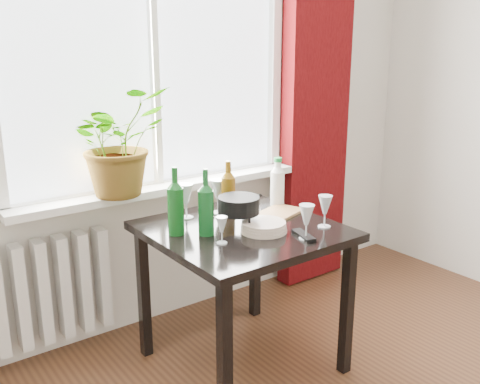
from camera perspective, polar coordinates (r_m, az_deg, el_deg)
window at (r=2.95m, az=-9.42°, el=15.47°), size 1.72×0.08×1.62m
windowsill at (r=2.99m, az=-8.15°, el=0.50°), size 1.72×0.20×0.04m
curtain at (r=3.55m, az=8.15°, el=10.60°), size 0.50×0.12×2.56m
radiator at (r=2.92m, az=-21.33°, el=-10.19°), size 0.80×0.10×0.55m
table at (r=2.61m, az=0.29°, el=-5.67°), size 0.85×0.85×0.74m
potted_plant at (r=2.76m, az=-12.88°, el=5.25°), size 0.56×0.51×0.55m
wine_bottle_left at (r=2.46m, az=-6.90°, el=-0.91°), size 0.09×0.09×0.32m
wine_bottle_right at (r=2.44m, az=-3.66°, el=-1.06°), size 0.08×0.08×0.31m
bottle_amber at (r=2.71m, az=-1.26°, el=0.45°), size 0.09×0.09×0.30m
cleaning_bottle at (r=2.90m, az=4.02°, el=1.10°), size 0.09×0.09×0.27m
wineglass_front_right at (r=2.42m, az=7.09°, el=-3.18°), size 0.09×0.09×0.17m
wineglass_far_right at (r=2.59m, az=9.04°, el=-2.02°), size 0.08×0.08×0.16m
wineglass_back_center at (r=2.77m, az=-2.37°, el=-0.43°), size 0.10×0.10×0.19m
wineglass_back_left at (r=2.70m, az=-5.78°, el=-0.94°), size 0.08×0.08×0.18m
wineglass_front_left at (r=2.36m, az=-1.96°, el=-4.08°), size 0.07×0.07×0.13m
plate_stack at (r=2.52m, az=2.54°, el=-3.72°), size 0.26×0.26×0.05m
fondue_pot at (r=2.55m, az=-0.15°, el=-2.19°), size 0.24×0.21×0.16m
tv_remote at (r=2.47m, az=6.80°, el=-4.62°), size 0.09×0.16×0.02m
cutting_board at (r=2.78m, az=4.13°, el=-2.24°), size 0.30×0.24×0.01m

